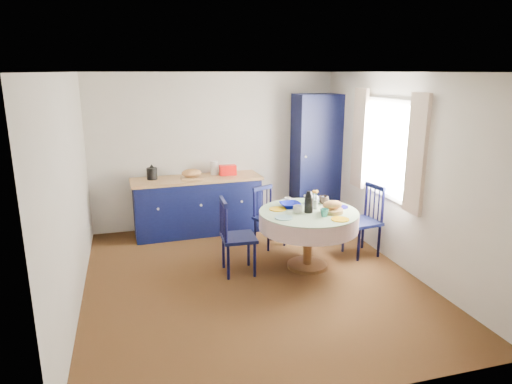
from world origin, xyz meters
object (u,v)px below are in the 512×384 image
pantry_cabinet (316,159)px  cobalt_bowl (290,205)px  mug_c (324,200)px  mug_d (288,201)px  kitchen_counter (197,204)px  dining_table (309,220)px  mug_a (298,209)px  chair_left (235,236)px  mug_b (324,213)px  chair_far (268,216)px  chair_right (364,220)px

pantry_cabinet → cobalt_bowl: (-1.03, -1.56, -0.27)m
mug_c → mug_d: (-0.48, 0.12, -0.01)m
kitchen_counter → mug_d: bearing=-54.8°
dining_table → mug_d: bearing=111.8°
pantry_cabinet → mug_a: size_ratio=17.74×
chair_left → mug_c: size_ratio=7.25×
mug_b → cobalt_bowl: size_ratio=0.39×
mug_c → mug_d: bearing=166.2°
chair_far → mug_b: size_ratio=8.20×
mug_b → dining_table: bearing=108.9°
pantry_cabinet → mug_d: pantry_cabinet is taller
pantry_cabinet → mug_d: 1.74m
mug_a → mug_c: mug_c is taller
chair_far → mug_d: chair_far is taller
mug_a → chair_far: bearing=95.8°
kitchen_counter → dining_table: 2.11m
chair_left → mug_c: bearing=-79.5°
mug_c → mug_a: bearing=-148.4°
mug_a → mug_d: mug_a is taller
chair_far → mug_a: chair_far is taller
kitchen_counter → chair_left: (0.23, -1.64, 0.03)m
mug_a → chair_left: bearing=171.3°
dining_table → mug_a: dining_table is taller
chair_far → mug_a: (0.10, -0.94, 0.38)m
cobalt_bowl → dining_table: bearing=-51.4°
mug_b → pantry_cabinet: bearing=69.6°
dining_table → chair_right: size_ratio=1.27×
kitchen_counter → chair_far: bearing=-44.1°
pantry_cabinet → dining_table: (-0.85, -1.79, -0.43)m
kitchen_counter → chair_far: size_ratio=2.32×
mug_c → chair_left: bearing=-172.0°
chair_left → mug_d: chair_left is taller
chair_right → mug_b: size_ratio=9.37×
dining_table → mug_a: size_ratio=10.49×
chair_far → cobalt_bowl: bearing=-106.8°
mug_a → mug_b: mug_b is taller
mug_b → mug_d: (-0.25, 0.65, -0.01)m
chair_left → chair_right: size_ratio=0.98×
pantry_cabinet → mug_b: 2.20m
chair_right → cobalt_bowl: 1.14m
mug_b → mug_d: bearing=110.7°
chair_left → mug_a: 0.86m
dining_table → chair_far: size_ratio=1.45×
mug_b → mug_c: (0.23, 0.53, 0.00)m
chair_right → mug_a: size_ratio=8.26×
mug_a → chair_right: bearing=12.3°
kitchen_counter → cobalt_bowl: (1.00, -1.51, 0.34)m
kitchen_counter → mug_a: size_ratio=16.78×
pantry_cabinet → chair_left: (-1.81, -1.69, -0.58)m
dining_table → cobalt_bowl: bearing=128.6°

